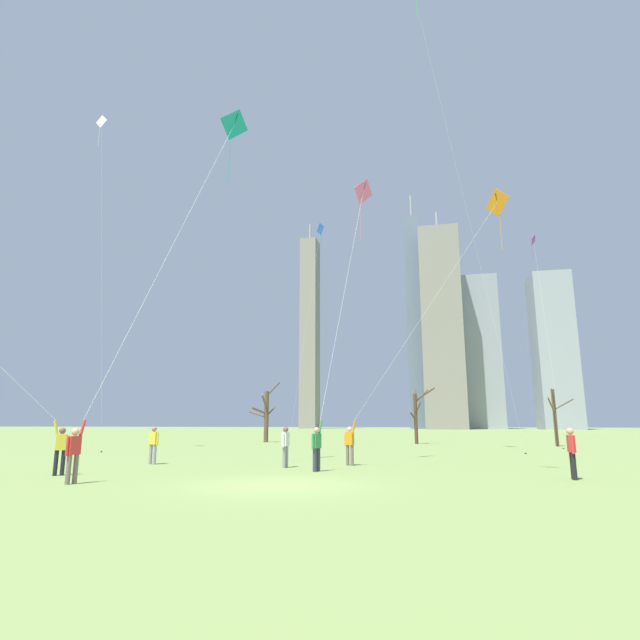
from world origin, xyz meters
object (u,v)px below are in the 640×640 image
object	(u,v)px
kite_flyer_midfield_right_teal	(134,329)
bystander_far_off_by_trees	(285,445)
bystander_watching_nearby	(153,443)
bare_tree_right_of_center	(266,414)
kite_flyer_midfield_center_orange	(369,412)
distant_kite_drifting_left_white	(101,145)
bare_tree_left_of_center	(555,415)
distant_kite_drifting_right_purple	(535,254)
bystander_strolling_midfield	(572,451)
distant_kite_low_near_trees_green	(423,33)
kite_flyer_foreground_left_red	(11,395)
distant_kite_high_overhead_blue	(318,247)
kite_flyer_foreground_right_pink	(330,375)
bare_tree_rightmost	(417,414)

from	to	relation	value
kite_flyer_midfield_right_teal	bystander_far_off_by_trees	xyz separation A→B (m)	(4.16, 4.87, -4.10)
bystander_watching_nearby	bare_tree_right_of_center	world-z (taller)	bare_tree_right_of_center
kite_flyer_midfield_center_orange	distant_kite_drifting_left_white	world-z (taller)	distant_kite_drifting_left_white
bystander_far_off_by_trees	bare_tree_left_of_center	bearing A→B (deg)	55.72
kite_flyer_midfield_right_teal	distant_kite_drifting_right_purple	world-z (taller)	distant_kite_drifting_right_purple
kite_flyer_midfield_center_orange	bare_tree_right_of_center	size ratio (longest dim) A/B	1.87
distant_kite_drifting_left_white	bare_tree_right_of_center	bearing A→B (deg)	68.86
bystander_strolling_midfield	bare_tree_right_of_center	distance (m)	34.66
bystander_strolling_midfield	distant_kite_low_near_trees_green	bearing A→B (deg)	107.94
kite_flyer_foreground_left_red	distant_kite_high_overhead_blue	world-z (taller)	distant_kite_high_overhead_blue
kite_flyer_midfield_right_teal	bystander_watching_nearby	size ratio (longest dim) A/B	10.28
kite_flyer_foreground_left_red	distant_kite_high_overhead_blue	xyz separation A→B (m)	(4.82, 26.85, 14.38)
bystander_far_off_by_trees	kite_flyer_foreground_left_red	bearing A→B (deg)	-144.68
distant_kite_high_overhead_blue	distant_kite_drifting_left_white	bearing A→B (deg)	-135.57
kite_flyer_foreground_right_pink	bystander_watching_nearby	distance (m)	8.57
kite_flyer_foreground_right_pink	distant_kite_low_near_trees_green	world-z (taller)	distant_kite_low_near_trees_green
kite_flyer_foreground_left_red	bystander_strolling_midfield	size ratio (longest dim) A/B	5.96
bystander_far_off_by_trees	bare_tree_rightmost	xyz separation A→B (m)	(4.68, 24.99, 1.60)
kite_flyer_foreground_right_pink	bare_tree_right_of_center	distance (m)	28.87
bystander_watching_nearby	distant_kite_low_near_trees_green	world-z (taller)	distant_kite_low_near_trees_green
kite_flyer_midfield_center_orange	kite_flyer_midfield_right_teal	size ratio (longest dim) A/B	0.63
distant_kite_drifting_right_purple	distant_kite_low_near_trees_green	bearing A→B (deg)	-122.25
distant_kite_low_near_trees_green	bare_tree_left_of_center	bearing A→B (deg)	55.91
distant_kite_drifting_left_white	bystander_watching_nearby	bearing A→B (deg)	-38.16
distant_kite_low_near_trees_green	bare_tree_left_of_center	size ratio (longest dim) A/B	6.87
distant_kite_drifting_right_purple	kite_flyer_midfield_center_orange	bearing A→B (deg)	-118.27
bystander_far_off_by_trees	bare_tree_right_of_center	distance (m)	27.83
bare_tree_rightmost	bystander_watching_nearby	bearing A→B (deg)	-113.78
bystander_strolling_midfield	bare_tree_rightmost	bearing A→B (deg)	101.53
kite_flyer_midfield_right_teal	distant_kite_high_overhead_blue	xyz separation A→B (m)	(0.89, 25.99, 12.09)
bystander_far_off_by_trees	distant_kite_drifting_left_white	xyz separation A→B (m)	(-16.29, 8.35, 20.28)
bystander_far_off_by_trees	distant_kite_high_overhead_blue	bearing A→B (deg)	98.81
distant_kite_high_overhead_blue	bystander_far_off_by_trees	bearing A→B (deg)	-81.19
kite_flyer_foreground_left_red	distant_kite_low_near_trees_green	world-z (taller)	distant_kite_low_near_trees_green
bystander_far_off_by_trees	distant_kite_high_overhead_blue	distance (m)	26.81
kite_flyer_foreground_left_red	distant_kite_low_near_trees_green	distance (m)	32.21
kite_flyer_foreground_right_pink	kite_flyer_midfield_right_teal	size ratio (longest dim) A/B	0.83
kite_flyer_midfield_center_orange	bare_tree_rightmost	world-z (taller)	kite_flyer_midfield_center_orange
bystander_watching_nearby	distant_kite_high_overhead_blue	size ratio (longest dim) A/B	0.08
distant_kite_drifting_right_purple	distant_kite_drifting_left_white	size ratio (longest dim) A/B	0.75
distant_kite_drifting_right_purple	bare_tree_right_of_center	xyz separation A→B (m)	(-24.48, 3.12, -13.11)
bare_tree_left_of_center	bare_tree_rightmost	xyz separation A→B (m)	(-10.65, 2.50, 0.14)
distant_kite_drifting_left_white	distant_kite_drifting_right_purple	bearing A→B (deg)	25.07
bystander_strolling_midfield	bystander_far_off_by_trees	bearing A→B (deg)	167.13
bystander_far_off_by_trees	distant_kite_low_near_trees_green	bearing A→B (deg)	55.45
distant_kite_high_overhead_blue	distant_kite_drifting_left_white	xyz separation A→B (m)	(-13.02, -12.76, 4.09)
kite_flyer_midfield_center_orange	distant_kite_low_near_trees_green	distance (m)	26.46
kite_flyer_midfield_right_teal	distant_kite_low_near_trees_green	bearing A→B (deg)	53.30
distant_kite_drifting_left_white	bare_tree_rightmost	distance (m)	32.64
kite_flyer_midfield_center_orange	bare_tree_right_of_center	world-z (taller)	kite_flyer_midfield_center_orange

